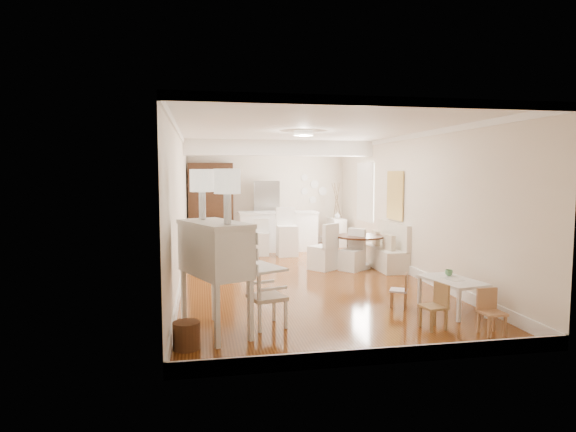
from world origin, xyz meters
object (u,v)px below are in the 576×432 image
object	(u,v)px
wicker_basket	(187,335)
fridge	(279,213)
gustavian_armchair	(267,296)
secretary_bureau	(215,278)
pantry_cabinet	(211,205)
bar_stool_left	(262,237)
kids_table	(452,295)
dining_table	(360,252)
kids_chair_b	(399,290)
breakfast_counter	(278,231)
slip_chair_near	(352,250)
slip_chair_far	(323,246)
bar_stool_right	(287,232)
sideboard	(336,232)
kids_chair_a	(433,306)
kids_chair_c	(492,312)

from	to	relation	value
wicker_basket	fridge	distance (m)	8.19
gustavian_armchair	fridge	distance (m)	7.31
secretary_bureau	pantry_cabinet	distance (m)	7.35
gustavian_armchair	bar_stool_left	size ratio (longest dim) A/B	0.91
kids_table	dining_table	size ratio (longest dim) A/B	0.94
kids_chair_b	pantry_cabinet	world-z (taller)	pantry_cabinet
kids_chair_b	breakfast_counter	xyz separation A→B (m)	(-0.97, 5.55, 0.25)
kids_table	slip_chair_near	bearing A→B (deg)	99.14
kids_table	slip_chair_far	distance (m)	3.54
bar_stool_right	sideboard	distance (m)	2.18
dining_table	sideboard	bearing A→B (deg)	82.92
fridge	wicker_basket	bearing A→B (deg)	-106.75
kids_chair_a	kids_chair_b	distance (m)	1.05
gustavian_armchair	kids_table	distance (m)	2.76
dining_table	fridge	distance (m)	3.83
slip_chair_far	bar_stool_left	world-z (taller)	slip_chair_far
kids_chair_a	slip_chair_near	xyz separation A→B (m)	(0.13, 3.83, 0.13)
slip_chair_far	slip_chair_near	bearing A→B (deg)	122.95
breakfast_counter	pantry_cabinet	distance (m)	2.11
kids_chair_c	bar_stool_left	xyz separation A→B (m)	(-2.12, 6.32, 0.16)
kids_chair_b	secretary_bureau	bearing A→B (deg)	-47.09
kids_table	bar_stool_left	world-z (taller)	bar_stool_left
kids_chair_a	slip_chair_far	world-z (taller)	slip_chair_far
bar_stool_right	pantry_cabinet	distance (m)	2.66
kids_chair_a	kids_chair_c	bearing A→B (deg)	49.46
bar_stool_left	kids_chair_b	bearing A→B (deg)	-67.84
gustavian_armchair	slip_chair_far	distance (m)	3.92
kids_chair_b	slip_chair_near	size ratio (longest dim) A/B	0.61
kids_table	fridge	xyz separation A→B (m)	(-1.43, 6.98, 0.66)
gustavian_armchair	sideboard	xyz separation A→B (m)	(2.88, 6.73, -0.03)
secretary_bureau	kids_chair_a	xyz separation A→B (m)	(2.79, -0.34, -0.41)
secretary_bureau	gustavian_armchair	distance (m)	0.75
dining_table	slip_chair_near	distance (m)	0.33
fridge	sideboard	bearing A→B (deg)	-15.80
slip_chair_near	pantry_cabinet	world-z (taller)	pantry_cabinet
wicker_basket	sideboard	xyz separation A→B (m)	(3.91, 7.37, 0.23)
kids_table	kids_chair_b	world-z (taller)	kids_chair_b
secretary_bureau	kids_table	distance (m)	3.48
breakfast_counter	bar_stool_right	distance (m)	0.80
bar_stool_right	slip_chair_far	bearing A→B (deg)	-76.62
kids_chair_a	slip_chair_near	size ratio (longest dim) A/B	0.70
wicker_basket	bar_stool_left	world-z (taller)	bar_stool_left
wicker_basket	slip_chair_far	bearing A→B (deg)	57.24
kids_chair_b	kids_chair_a	bearing A→B (deg)	30.02
sideboard	kids_table	bearing A→B (deg)	-91.32
kids_chair_c	dining_table	world-z (taller)	dining_table
dining_table	fridge	bearing A→B (deg)	107.86
kids_chair_b	slip_chair_near	xyz separation A→B (m)	(0.15, 2.78, 0.17)
fridge	slip_chair_far	bearing A→B (deg)	-84.53
secretary_bureau	slip_chair_near	bearing A→B (deg)	26.01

